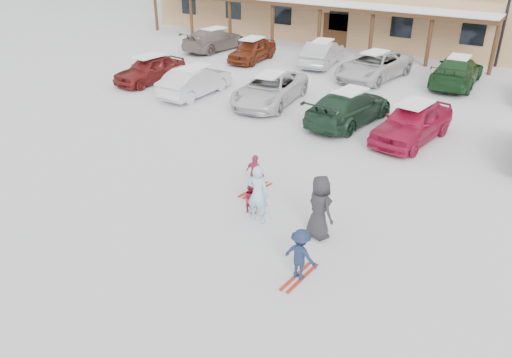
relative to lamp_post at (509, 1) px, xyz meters
The scene contains 19 objects.
ground 23.57m from the lamp_post, 98.91° to the right, with size 160.00×160.00×0.00m, color white.
lamp_post is the anchor object (origin of this frame).
adult_skier 22.94m from the lamp_post, 97.22° to the right, with size 0.65×0.43×1.79m, color #9CC6E2.
toddler_red 22.74m from the lamp_post, 98.54° to the right, with size 0.46×0.36×0.94m, color #AC1D2F.
child_navy 24.44m from the lamp_post, 91.48° to the right, with size 0.88×0.50×1.36m, color #162340.
skis_child_navy 24.54m from the lamp_post, 91.48° to the right, with size 0.20×1.40×0.03m, color #9F2616.
child_magenta 21.62m from the lamp_post, 100.58° to the right, with size 0.73×0.31×1.25m, color #B33258.
skis_child_magenta 21.72m from the lamp_post, 100.58° to the right, with size 0.20×1.40×0.03m, color #9F2616.
bystander_dark 22.56m from the lamp_post, 92.65° to the right, with size 0.90×0.59×1.85m, color #262528.
parked_car_0 20.72m from the lamp_post, 138.47° to the right, with size 1.70×4.23×1.44m, color maroon.
parked_car_1 18.66m from the lamp_post, 130.05° to the right, with size 1.52×4.37×1.44m, color silver.
parked_car_2 15.75m from the lamp_post, 121.37° to the right, with size 2.35×5.10×1.42m, color silver.
parked_car_3 14.52m from the lamp_post, 105.58° to the right, with size 2.01×4.95×1.44m, color #1B3625.
parked_car_4 14.50m from the lamp_post, 93.77° to the right, with size 1.83×4.54×1.55m, color #A8163A.
parked_car_7 18.11m from the lamp_post, 162.05° to the right, with size 2.04×5.01×1.45m, color slate.
parked_car_8 15.11m from the lamp_post, 153.29° to the right, with size 1.66×4.12×1.40m, color maroon.
parked_car_9 10.93m from the lamp_post, 149.52° to the right, with size 1.57×4.49×1.48m, color #A3A5A8.
parked_car_10 8.94m from the lamp_post, 129.59° to the right, with size 2.46×5.34×1.49m, color silver.
parked_car_11 6.24m from the lamp_post, 102.44° to the right, with size 2.12×5.21×1.51m, color #19401D.
Camera 1 is at (7.28, -10.11, 7.74)m, focal length 35.00 mm.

